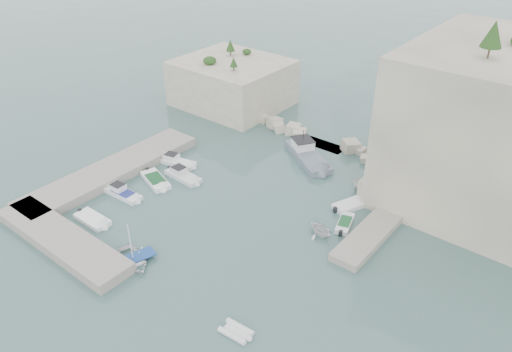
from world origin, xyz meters
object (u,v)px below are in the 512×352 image
Objects in this scene: motorboat_b at (183,178)px; tender_east_d at (369,195)px; inflatable_dinghy at (236,333)px; tender_east_b at (345,226)px; tender_east_a at (320,234)px; rowboat at (134,262)px; tender_east_c at (354,205)px; motorboat_d at (123,196)px; motorboat_a at (177,164)px; work_boat at (308,160)px; motorboat_c at (156,182)px; motorboat_e at (93,222)px.

tender_east_d reaches higher than motorboat_b.
inflatable_dinghy is 18.02m from tender_east_b.
tender_east_a is (-1.64, 15.17, 0.00)m from inflatable_dinghy.
tender_east_b is 6.95m from tender_east_d.
tender_east_a is at bearing -21.39° from rowboat.
tender_east_c is at bearing 25.58° from motorboat_b.
tender_east_d is (19.29, 10.84, 0.00)m from motorboat_b.
tender_east_d is at bearing 32.53° from motorboat_b.
motorboat_d is at bearing 124.94° from tender_east_a.
motorboat_a is 24.16m from tender_east_d.
rowboat is 1.53× the size of tender_east_a.
motorboat_b reaches higher than tender_east_b.
work_boat is at bearing 58.46° from motorboat_b.
tender_east_b is at bearing 35.55° from motorboat_c.
motorboat_b is at bearing 72.80° from motorboat_c.
motorboat_b is at bearing 44.73° from rowboat.
work_boat is (-10.06, 2.47, 0.00)m from tender_east_d.
motorboat_e is 30.83m from tender_east_d.
rowboat reaches higher than tender_east_b.
motorboat_b is 24.91m from inflatable_dinghy.
tender_east_b is (21.28, 16.17, 0.00)m from motorboat_e.
tender_east_b is (12.77, 17.66, 0.00)m from rowboat.
inflatable_dinghy is 0.65× the size of tender_east_d.
motorboat_b is 0.99× the size of motorboat_d.
motorboat_c is at bearing 138.49° from tender_east_c.
motorboat_e is 0.47× the size of work_boat.
motorboat_d is at bearing 134.26° from tender_east_d.
tender_east_a is 6.78m from tender_east_c.
motorboat_a is at bearing 126.82° from tender_east_c.
inflatable_dinghy is at bearing -34.42° from work_boat.
motorboat_a is 1.83× the size of tender_east_a.
motorboat_d is 23.00m from tender_east_a.
motorboat_b is (3.16, -1.90, 0.00)m from motorboat_a.
motorboat_c is 1.17× the size of motorboat_e.
motorboat_a and motorboat_d have the same top height.
tender_east_d reaches higher than motorboat_e.
inflatable_dinghy is at bearing -154.38° from tender_east_c.
rowboat is 18.79m from tender_east_a.
motorboat_a reaches higher than motorboat_e.
rowboat is 27.31m from tender_east_d.
tender_east_a reaches higher than inflatable_dinghy.
work_boat reaches higher than tender_east_c.
motorboat_c is at bearing 56.81° from rowboat.
work_boat is (-10.89, 9.38, 0.00)m from tender_east_b.
motorboat_a is 3.68m from motorboat_b.
motorboat_a is 1.41× the size of tender_east_b.
tender_east_a reaches higher than motorboat_a.
motorboat_a is at bearing 123.18° from motorboat_c.
tender_east_d reaches higher than motorboat_d.
rowboat is 0.82× the size of tender_east_c.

